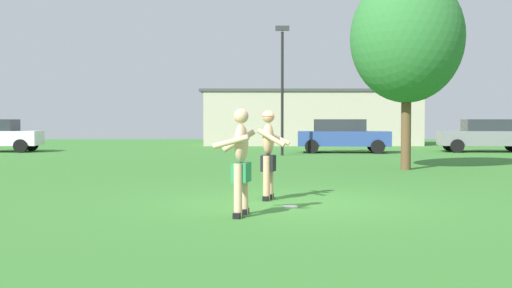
# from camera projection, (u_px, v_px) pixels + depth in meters

# --- Properties ---
(ground_plane) EXTENTS (80.00, 80.00, 0.00)m
(ground_plane) POSITION_uv_depth(u_px,v_px,m) (288.00, 203.00, 11.45)
(ground_plane) COLOR #38752D
(player_with_cap) EXTENTS (0.66, 0.70, 1.72)m
(player_with_cap) POSITION_uv_depth(u_px,v_px,m) (269.00, 150.00, 11.90)
(player_with_cap) COLOR black
(player_with_cap) RESTS_ON ground_plane
(player_in_green) EXTENTS (0.68, 0.68, 1.70)m
(player_in_green) POSITION_uv_depth(u_px,v_px,m) (241.00, 159.00, 9.83)
(player_in_green) COLOR black
(player_in_green) RESTS_ON ground_plane
(frisbee) EXTENTS (0.26, 0.26, 0.03)m
(frisbee) POSITION_uv_depth(u_px,v_px,m) (290.00, 207.00, 10.84)
(frisbee) COLOR white
(frisbee) RESTS_ON ground_plane
(car_blue_near_post) EXTENTS (4.44, 2.33, 1.58)m
(car_blue_near_post) POSITION_uv_depth(u_px,v_px,m) (342.00, 135.00, 29.57)
(car_blue_near_post) COLOR #2D478C
(car_blue_near_post) RESTS_ON ground_plane
(car_gray_far_end) EXTENTS (4.47, 2.40, 1.58)m
(car_gray_far_end) POSITION_uv_depth(u_px,v_px,m) (486.00, 135.00, 30.22)
(car_gray_far_end) COLOR slate
(car_gray_far_end) RESTS_ON ground_plane
(lamp_post) EXTENTS (0.60, 0.24, 5.61)m
(lamp_post) POSITION_uv_depth(u_px,v_px,m) (282.00, 76.00, 27.06)
(lamp_post) COLOR black
(lamp_post) RESTS_ON ground_plane
(outbuilding_behind_lot) EXTENTS (13.71, 4.68, 3.43)m
(outbuilding_behind_lot) POSITION_uv_depth(u_px,v_px,m) (311.00, 118.00, 39.37)
(outbuilding_behind_lot) COLOR #B2A893
(outbuilding_behind_lot) RESTS_ON ground_plane
(tree_right_field) EXTENTS (3.46, 3.46, 6.03)m
(tree_right_field) POSITION_uv_depth(u_px,v_px,m) (407.00, 38.00, 19.12)
(tree_right_field) COLOR brown
(tree_right_field) RESTS_ON ground_plane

